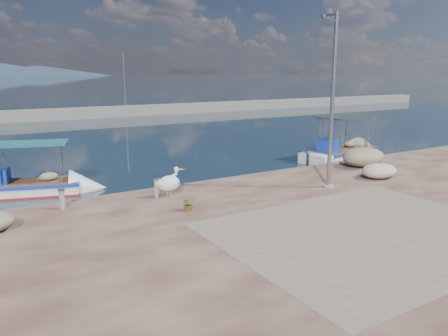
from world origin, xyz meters
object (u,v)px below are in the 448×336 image
boat_right (342,155)px  pelican (169,183)px  boat_left (32,189)px  bollard_near (157,187)px  lamp_post (332,108)px

boat_right → pelican: 13.79m
boat_left → pelican: size_ratio=4.87×
boat_right → bollard_near: size_ratio=8.58×
boat_right → pelican: (-13.24, -3.78, 0.80)m
pelican → bollard_near: bearing=167.0°
boat_right → pelican: boat_right is taller
lamp_post → bollard_near: lamp_post is taller
pelican → bollard_near: size_ratio=1.54×
boat_right → pelican: size_ratio=5.59×
pelican → lamp_post: bearing=-16.5°
boat_right → lamp_post: size_ratio=0.94×
lamp_post → bollard_near: 7.65m
boat_right → lamp_post: 9.82m
boat_right → pelican: bearing=-173.6°
boat_right → lamp_post: lamp_post is taller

